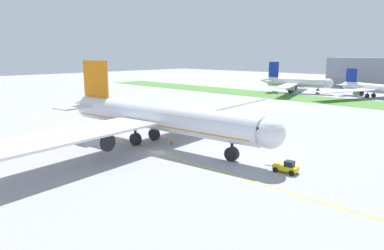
# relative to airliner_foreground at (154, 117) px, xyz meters

# --- Properties ---
(ground_plane) EXTENTS (600.00, 600.00, 0.00)m
(ground_plane) POSITION_rel_airliner_foreground_xyz_m (5.42, -3.92, -6.31)
(ground_plane) COLOR #9E9EA3
(ground_plane) RESTS_ON ground
(apron_taxi_line) EXTENTS (280.00, 0.36, 0.01)m
(apron_taxi_line) POSITION_rel_airliner_foreground_xyz_m (5.42, -3.95, -6.31)
(apron_taxi_line) COLOR yellow
(apron_taxi_line) RESTS_ON ground
(grass_median_strip) EXTENTS (320.00, 24.00, 0.10)m
(grass_median_strip) POSITION_rel_airliner_foreground_xyz_m (5.42, 102.33, -6.26)
(grass_median_strip) COLOR #4C8438
(grass_median_strip) RESTS_ON ground
(airliner_foreground) EXTENTS (60.64, 97.61, 18.59)m
(airliner_foreground) POSITION_rel_airliner_foreground_xyz_m (0.00, 0.00, 0.00)
(airliner_foreground) COLOR white
(airliner_foreground) RESTS_ON ground
(pushback_tug) EXTENTS (6.04, 2.75, 2.16)m
(pushback_tug) POSITION_rel_airliner_foreground_xyz_m (30.96, 3.72, -5.33)
(pushback_tug) COLOR yellow
(pushback_tug) RESTS_ON ground
(ground_crew_wingwalker_port) EXTENTS (0.50, 0.42, 1.61)m
(ground_crew_wingwalker_port) POSITION_rel_airliner_foreground_xyz_m (2.95, 2.30, -5.33)
(ground_crew_wingwalker_port) COLOR black
(ground_crew_wingwalker_port) RESTS_ON ground
(service_truck_baggage_loader) EXTENTS (4.92, 2.98, 2.85)m
(service_truck_baggage_loader) POSITION_rel_airliner_foreground_xyz_m (-28.82, 24.25, -4.77)
(service_truck_baggage_loader) COLOR #B21E19
(service_truck_baggage_loader) RESTS_ON ground
(parked_airliner_far_left) EXTENTS (36.80, 56.60, 16.08)m
(parked_airliner_far_left) POSITION_rel_airliner_foreground_xyz_m (-29.20, 120.11, -0.87)
(parked_airliner_far_left) COLOR white
(parked_airliner_far_left) RESTS_ON ground
(parked_airliner_far_centre) EXTENTS (39.78, 64.86, 13.20)m
(parked_airliner_far_centre) POSITION_rel_airliner_foreground_xyz_m (8.35, 125.08, -1.83)
(parked_airliner_far_centre) COLOR white
(parked_airliner_far_centre) RESTS_ON ground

